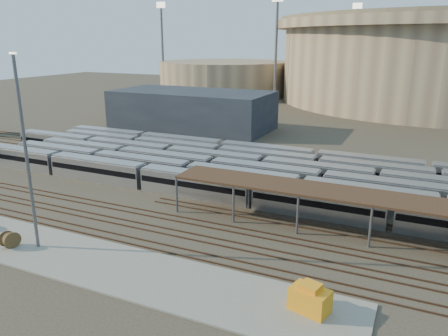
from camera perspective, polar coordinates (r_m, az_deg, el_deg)
ground at (r=57.14m, az=0.17°, el=-7.45°), size 420.00×420.00×0.00m
apron at (r=47.98m, az=-13.15°, el=-12.74°), size 50.00×9.00×0.20m
subway_trains at (r=71.59m, az=9.33°, el=-1.13°), size 123.19×23.90×3.60m
inspection_shed at (r=54.63m, az=23.62°, el=-4.42°), size 60.30×6.00×5.30m
empty_tracks at (r=53.02m, az=-2.11°, el=-9.35°), size 170.00×9.62×0.18m
stadium at (r=187.66m, az=26.43°, el=12.75°), size 124.00×124.00×32.50m
secondary_arena at (r=196.09m, az=0.03°, el=11.72°), size 56.00×56.00×14.00m
service_building at (r=118.55m, az=-4.20°, el=7.60°), size 42.00×20.00×10.00m
floodlight_0 at (r=165.81m, az=6.82°, el=15.47°), size 4.00×1.00×38.40m
floodlight_1 at (r=198.63m, az=-8.05°, el=15.57°), size 4.00×1.00×38.40m
floodlight_3 at (r=209.94m, az=16.64°, el=15.11°), size 4.00×1.00×38.40m
cable_reel_east at (r=56.29m, az=-26.19°, el=-8.37°), size 1.60×2.12×1.88m
yard_light_pole at (r=52.00m, az=-24.42°, el=1.60°), size 0.81×0.36×21.72m
yellow_equipment at (r=40.58m, az=11.14°, el=-16.55°), size 3.82×2.93×2.12m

